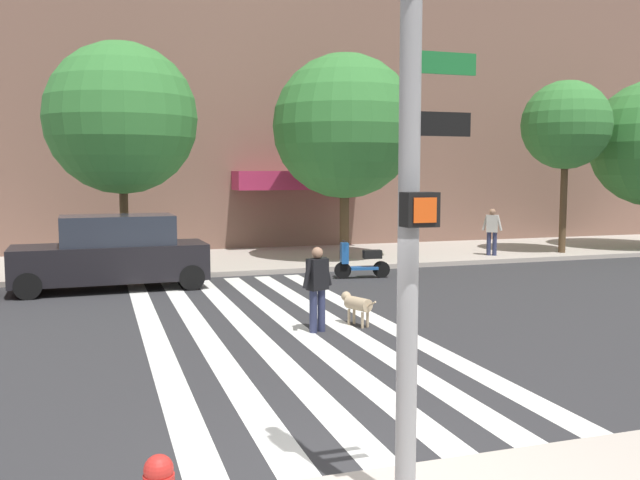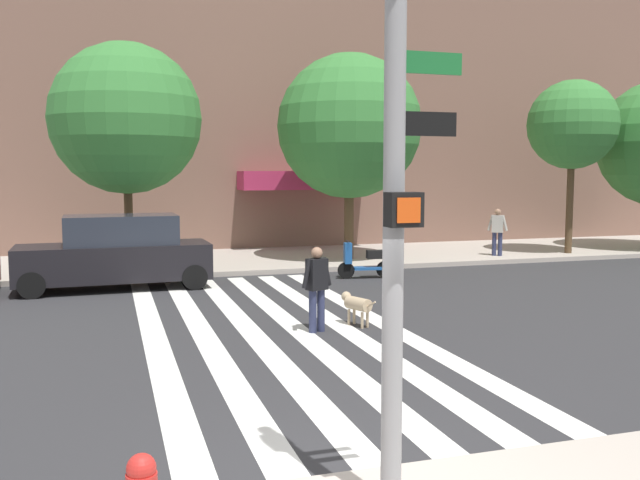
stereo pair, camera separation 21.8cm
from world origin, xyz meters
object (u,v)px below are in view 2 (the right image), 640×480
street_tree_middle (349,127)px  dog_on_leash (356,304)px  traffic_light_pole (398,114)px  pedestrian_dog_walker (317,284)px  parked_car_behind_first (116,253)px  street_tree_further (573,125)px  pedestrian_bystander (497,229)px  street_tree_nearest (126,119)px  parked_scooter (365,262)px

street_tree_middle → dog_on_leash: bearing=-108.8°
traffic_light_pole → pedestrian_dog_walker: (1.48, 7.11, -2.59)m
parked_car_behind_first → street_tree_further: bearing=7.9°
street_tree_middle → pedestrian_bystander: (5.22, -0.78, -3.49)m
dog_on_leash → pedestrian_bystander: (8.28, 8.21, 0.63)m
parked_car_behind_first → traffic_light_pole: bearing=-81.0°
dog_on_leash → pedestrian_bystander: size_ratio=0.57×
street_tree_further → dog_on_leash: size_ratio=6.61×
traffic_light_pole → street_tree_middle: 17.29m
traffic_light_pole → parked_car_behind_first: traffic_light_pole is taller
street_tree_nearest → traffic_light_pole: bearing=-83.8°
street_tree_middle → street_tree_further: 8.16m
parked_car_behind_first → parked_scooter: size_ratio=3.03×
traffic_light_pole → parked_scooter: size_ratio=3.56×
parked_scooter → pedestrian_bystander: pedestrian_bystander is taller
street_tree_middle → pedestrian_dog_walker: 10.71m
parked_car_behind_first → pedestrian_bystander: (12.77, 2.23, 0.13)m
street_tree_nearest → pedestrian_dog_walker: bearing=-69.5°
pedestrian_dog_walker → dog_on_leash: pedestrian_dog_walker is taller
traffic_light_pole → pedestrian_bystander: 19.05m
traffic_light_pole → pedestrian_bystander: traffic_light_pole is taller
parked_scooter → street_tree_further: 10.06m
dog_on_leash → pedestrian_bystander: 11.67m
street_tree_middle → street_tree_further: bearing=-5.9°
traffic_light_pole → street_tree_middle: size_ratio=0.85×
traffic_light_pole → parked_scooter: (4.78, 13.08, -3.04)m
parked_car_behind_first → parked_scooter: parked_car_behind_first is taller
street_tree_nearest → pedestrian_bystander: size_ratio=4.05×
parked_scooter → pedestrian_dog_walker: 6.84m
traffic_light_pole → parked_car_behind_first: size_ratio=1.17×
street_tree_middle → dog_on_leash: (-3.06, -8.99, -4.12)m
parked_car_behind_first → street_tree_middle: bearing=21.8°
traffic_light_pole → parked_scooter: 14.26m
street_tree_nearest → pedestrian_dog_walker: (3.19, -8.54, -3.67)m
street_tree_further → parked_scooter: bearing=-164.4°
street_tree_middle → dog_on_leash: 10.35m
street_tree_nearest → dog_on_leash: bearing=-63.6°
street_tree_middle → pedestrian_bystander: bearing=-8.5°
pedestrian_dog_walker → pedestrian_bystander: size_ratio=1.00×
parked_scooter → pedestrian_bystander: size_ratio=0.99×
parked_car_behind_first → pedestrian_bystander: size_ratio=3.01×
traffic_light_pole → pedestrian_dog_walker: 7.71m
pedestrian_dog_walker → pedestrian_bystander: 12.50m
parked_scooter → street_tree_middle: street_tree_middle is taller
traffic_light_pole → parked_car_behind_first: (-2.11, 13.36, -2.58)m
traffic_light_pole → street_tree_nearest: bearing=96.2°
pedestrian_bystander → parked_scooter: bearing=-156.9°
street_tree_nearest → dog_on_leash: size_ratio=7.11×
street_tree_nearest → dog_on_leash: 10.12m
street_tree_nearest → street_tree_middle: size_ratio=0.98×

